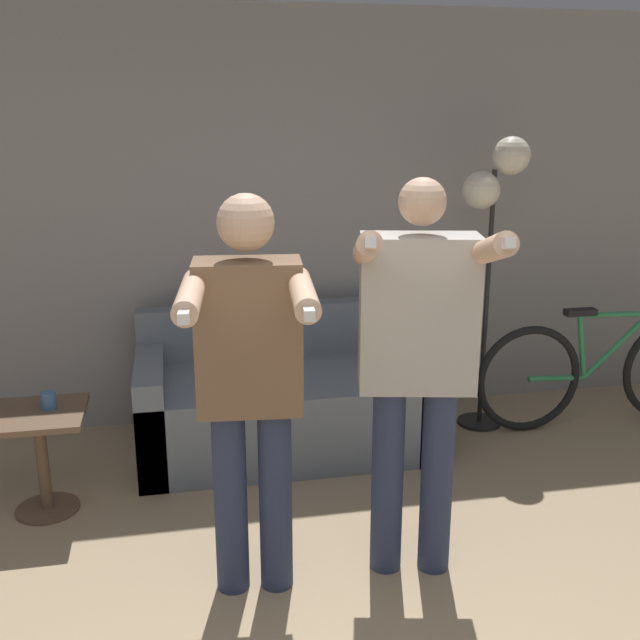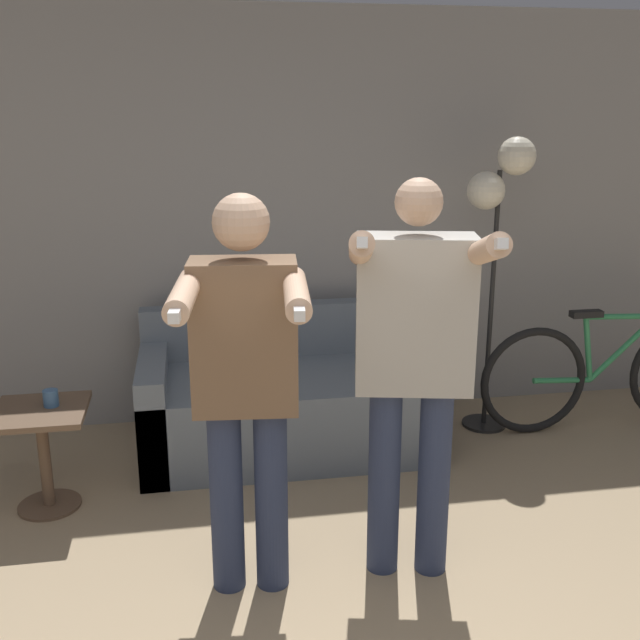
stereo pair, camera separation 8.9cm
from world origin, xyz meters
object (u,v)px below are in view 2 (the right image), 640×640
Objects in this scene: person_left at (245,374)px; side_table at (42,437)px; bicycle at (608,374)px; cup at (51,398)px; couch at (288,402)px; person_right at (414,354)px; cat at (223,293)px; floor_lamp at (500,197)px.

person_left is 3.11× the size of side_table.
person_left is at bearing -41.25° from side_table.
person_left is 2.79m from bicycle.
cup is 0.05× the size of bicycle.
bicycle is (2.05, -0.08, 0.08)m from couch.
cat is (-0.70, 1.71, -0.13)m from person_right.
person_right is at bearing 6.30° from person_left.
bicycle is at bearing -9.99° from cat.
couch is at bearing 116.70° from person_right.
side_table is at bearing -138.52° from cat.
cat reaches higher than couch.
person_right is (0.70, 0.00, 0.04)m from person_left.
bicycle is (2.39, 1.29, -0.61)m from person_left.
couch is 1.60m from person_right.
cup is at bearing 31.25° from side_table.
side_table is (-0.98, 0.86, -0.59)m from person_left.
person_left is 19.83× the size of cup.
side_table is 3.40m from bicycle.
cup is (-0.92, 0.89, -0.39)m from person_left.
side_table is (-1.32, -0.52, 0.11)m from couch.
floor_lamp is at bearing 168.19° from bicycle.
cup is (-0.92, -0.83, -0.31)m from cat.
bicycle reaches higher than side_table.
person_right is at bearing -67.74° from cat.
cat is at bearing 96.25° from person_left.
person_left is at bearing -138.74° from floor_lamp.
person_right is 1.02× the size of bicycle.
cat is at bearing 135.63° from couch.
floor_lamp is at bearing -9.17° from cat.
floor_lamp reaches higher than side_table.
floor_lamp is 2.78m from cup.
couch is at bearing -176.75° from floor_lamp.
person_right reaches higher than person_left.
person_left reaches higher than cat.
bicycle is at bearing 49.54° from person_right.
couch is at bearing 177.73° from bicycle.
person_right is 1.90m from cup.
person_left is at bearing -104.06° from couch.
person_right is at bearing -27.04° from side_table.
person_left is 4.07× the size of cat.
couch is 1.02× the size of person_left.
person_left reaches higher than bicycle.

